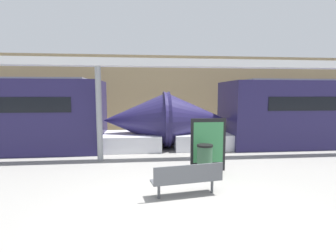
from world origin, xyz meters
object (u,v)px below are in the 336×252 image
object	(u,v)px
bench_near	(187,178)
trash_bin	(205,160)
support_column_near	(99,114)
poster_board	(208,145)

from	to	relation	value
bench_near	trash_bin	distance (m)	1.74
support_column_near	bench_near	bearing A→B (deg)	-55.45
bench_near	poster_board	distance (m)	2.37
poster_board	support_column_near	distance (m)	4.18
bench_near	trash_bin	bearing A→B (deg)	52.70
bench_near	support_column_near	world-z (taller)	support_column_near
bench_near	support_column_near	bearing A→B (deg)	115.07
trash_bin	support_column_near	xyz separation A→B (m)	(-3.45, 2.30, 1.26)
trash_bin	support_column_near	distance (m)	4.34
bench_near	poster_board	xyz separation A→B (m)	(1.06, 2.09, 0.39)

